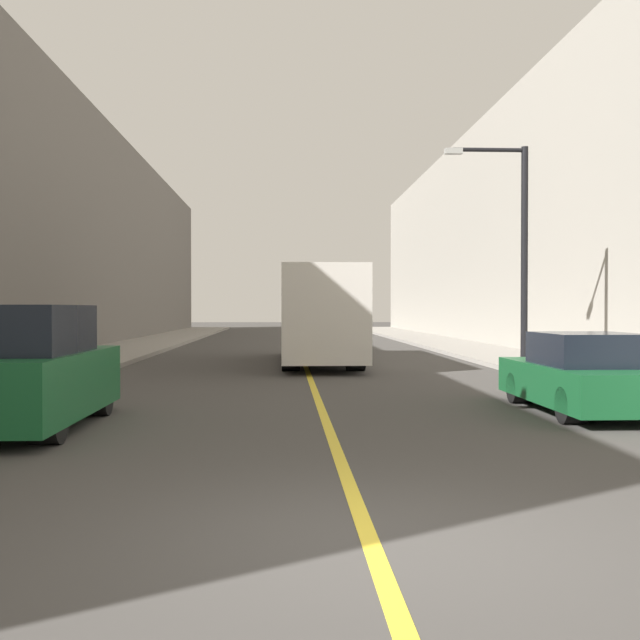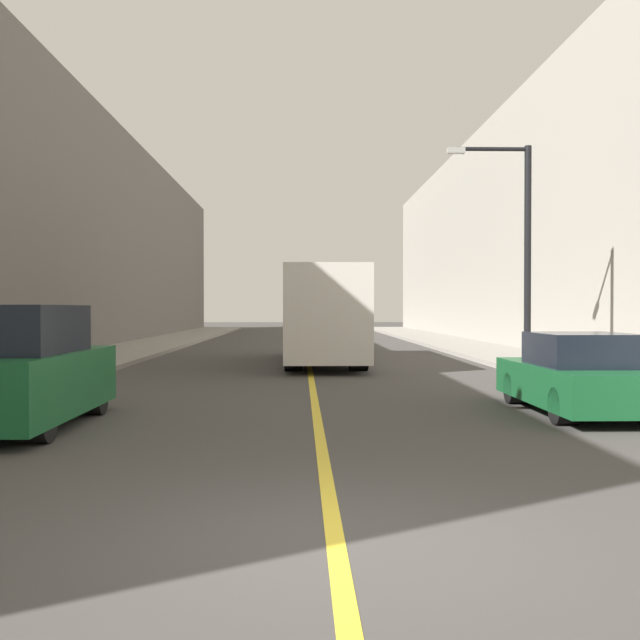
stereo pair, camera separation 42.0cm
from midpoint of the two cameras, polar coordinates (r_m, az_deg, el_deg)
The scene contains 10 objects.
ground_plane at distance 6.36m, azimuth 3.18°, elevation -16.64°, with size 200.00×200.00×0.00m, color #3F3D3A.
sidewalk_left at distance 36.82m, azimuth -12.90°, elevation -2.01°, with size 3.64×72.00×0.15m, color gray.
sidewalk_right at distance 37.03m, azimuth 11.45°, elevation -1.99°, with size 3.64×72.00×0.15m, color gray.
building_row_left at distance 37.91m, azimuth -18.63°, elevation 6.59°, with size 4.00×72.00×11.45m, color #66605B.
building_row_right at distance 38.24m, azimuth 17.11°, elevation 6.91°, with size 4.00×72.00×11.92m, color gray.
road_center_line at distance 36.10m, azimuth -0.69°, elevation -2.16°, with size 0.16×72.00×0.01m, color gold.
bus at distance 26.25m, azimuth 0.68°, elevation 0.46°, with size 2.55×10.67×3.22m.
parked_suv_left at distance 12.83m, azimuth -21.29°, elevation -3.69°, with size 2.01×4.58×1.97m.
car_right_near at distance 14.53m, azimuth 19.90°, elevation -4.10°, with size 1.83×4.43×1.47m.
street_lamp_right at distance 22.48m, azimuth 15.49°, elevation 5.85°, with size 2.44×0.24×6.45m.
Camera 2 is at (-0.28, -6.05, 1.91)m, focal length 42.00 mm.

